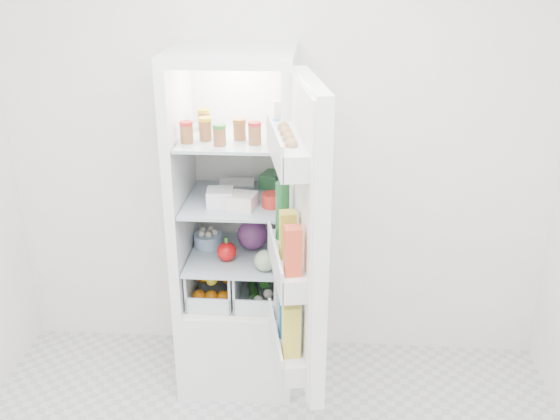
# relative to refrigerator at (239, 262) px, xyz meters

# --- Properties ---
(room_walls) EXTENTS (3.02, 3.02, 2.61)m
(room_walls) POSITION_rel_refrigerator_xyz_m (0.20, -1.25, 0.93)
(room_walls) COLOR white
(room_walls) RESTS_ON ground
(refrigerator) EXTENTS (0.60, 0.60, 1.80)m
(refrigerator) POSITION_rel_refrigerator_xyz_m (0.00, 0.00, 0.00)
(refrigerator) COLOR white
(refrigerator) RESTS_ON ground
(shelf_low) EXTENTS (0.49, 0.53, 0.01)m
(shelf_low) POSITION_rel_refrigerator_xyz_m (-0.00, -0.06, 0.07)
(shelf_low) COLOR #A6B7C3
(shelf_low) RESTS_ON refrigerator
(shelf_mid) EXTENTS (0.49, 0.53, 0.02)m
(shelf_mid) POSITION_rel_refrigerator_xyz_m (-0.00, -0.06, 0.38)
(shelf_mid) COLOR #A6B7C3
(shelf_mid) RESTS_ON refrigerator
(shelf_top) EXTENTS (0.49, 0.53, 0.02)m
(shelf_top) POSITION_rel_refrigerator_xyz_m (-0.00, -0.06, 0.71)
(shelf_top) COLOR #A6B7C3
(shelf_top) RESTS_ON refrigerator
(crisper_left) EXTENTS (0.23, 0.46, 0.22)m
(crisper_left) POSITION_rel_refrigerator_xyz_m (-0.12, -0.06, -0.06)
(crisper_left) COLOR silver
(crisper_left) RESTS_ON refrigerator
(crisper_right) EXTENTS (0.23, 0.46, 0.22)m
(crisper_right) POSITION_rel_refrigerator_xyz_m (0.12, -0.06, -0.06)
(crisper_right) COLOR silver
(crisper_right) RESTS_ON refrigerator
(condiment_jars) EXTENTS (0.46, 0.32, 0.08)m
(condiment_jars) POSITION_rel_refrigerator_xyz_m (-0.02, -0.14, 0.76)
(condiment_jars) COLOR #B21919
(condiment_jars) RESTS_ON shelf_top
(squeeze_bottle) EXTENTS (0.05, 0.05, 0.17)m
(squeeze_bottle) POSITION_rel_refrigerator_xyz_m (0.21, -0.04, 0.81)
(squeeze_bottle) COLOR white
(squeeze_bottle) RESTS_ON shelf_top
(tub_white) EXTENTS (0.14, 0.14, 0.08)m
(tub_white) POSITION_rel_refrigerator_xyz_m (-0.06, -0.15, 0.43)
(tub_white) COLOR white
(tub_white) RESTS_ON shelf_mid
(tub_cream) EXTENTS (0.15, 0.15, 0.07)m
(tub_cream) POSITION_rel_refrigerator_xyz_m (0.05, -0.18, 0.43)
(tub_cream) COLOR white
(tub_cream) RESTS_ON shelf_mid
(tin_red) EXTENTS (0.12, 0.12, 0.07)m
(tin_red) POSITION_rel_refrigerator_xyz_m (0.19, -0.15, 0.43)
(tin_red) COLOR red
(tin_red) RESTS_ON shelf_mid
(foil_tray) EXTENTS (0.19, 0.15, 0.05)m
(foil_tray) POSITION_rel_refrigerator_xyz_m (-0.01, 0.06, 0.41)
(foil_tray) COLOR silver
(foil_tray) RESTS_ON shelf_mid
(tub_green) EXTENTS (0.13, 0.15, 0.08)m
(tub_green) POSITION_rel_refrigerator_xyz_m (0.17, 0.13, 0.43)
(tub_green) COLOR #397E48
(tub_green) RESTS_ON shelf_mid
(red_cabbage) EXTENTS (0.16, 0.16, 0.16)m
(red_cabbage) POSITION_rel_refrigerator_xyz_m (0.08, 0.01, 0.16)
(red_cabbage) COLOR #602156
(red_cabbage) RESTS_ON shelf_low
(bell_pepper) EXTENTS (0.10, 0.10, 0.10)m
(bell_pepper) POSITION_rel_refrigerator_xyz_m (-0.04, -0.14, 0.13)
(bell_pepper) COLOR red
(bell_pepper) RESTS_ON shelf_low
(mushroom_bowl) EXTENTS (0.17, 0.17, 0.07)m
(mushroom_bowl) POSITION_rel_refrigerator_xyz_m (-0.17, 0.02, 0.12)
(mushroom_bowl) COLOR #99C0E5
(mushroom_bowl) RESTS_ON shelf_low
(salad_bag) EXTENTS (0.11, 0.11, 0.11)m
(salad_bag) POSITION_rel_refrigerator_xyz_m (0.17, -0.24, 0.14)
(salad_bag) COLOR #9BB689
(salad_bag) RESTS_ON shelf_low
(citrus_pile) EXTENTS (0.20, 0.24, 0.16)m
(citrus_pile) POSITION_rel_refrigerator_xyz_m (-0.12, -0.12, -0.07)
(citrus_pile) COLOR orange
(citrus_pile) RESTS_ON refrigerator
(veg_pile) EXTENTS (0.16, 0.30, 0.10)m
(veg_pile) POSITION_rel_refrigerator_xyz_m (0.13, -0.06, -0.10)
(veg_pile) COLOR #184A18
(veg_pile) RESTS_ON refrigerator
(fridge_door) EXTENTS (0.27, 0.60, 1.30)m
(fridge_door) POSITION_rel_refrigerator_xyz_m (0.36, -0.63, 0.43)
(fridge_door) COLOR white
(fridge_door) RESTS_ON refrigerator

